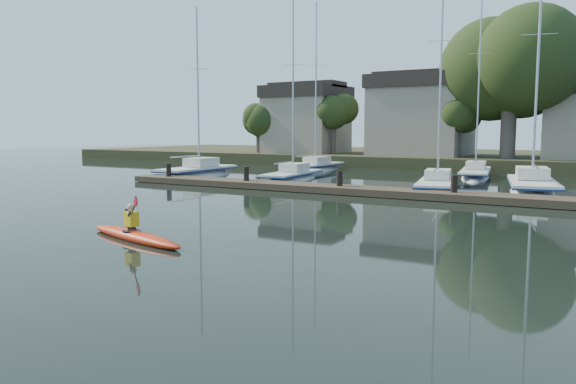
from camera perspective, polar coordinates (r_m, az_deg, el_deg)
The scene contains 10 objects.
ground at distance 16.45m, azimuth -6.12°, elevation -5.47°, with size 160.00×160.00×0.00m, color black.
kayak at distance 17.86m, azimuth -15.36°, elevation -4.10°, with size 4.89×1.85×1.56m.
dock at distance 28.77m, azimuth 10.68°, elevation -0.03°, with size 34.00×2.00×1.80m.
sailboat_0 at distance 40.49m, azimuth -9.18°, elevation 1.24°, with size 2.58×8.40×13.22m.
sailboat_1 at distance 36.93m, azimuth 0.38°, elevation 0.89°, with size 2.86×8.10×12.96m.
sailboat_2 at distance 32.15m, azimuth 14.88°, elevation -0.14°, with size 3.64×8.68×13.99m.
sailboat_3 at distance 32.58m, azimuth 23.52°, elevation -0.45°, with size 3.99×9.21×14.40m.
sailboat_5 at distance 45.24m, azimuth 2.66°, elevation 1.90°, with size 2.21×8.78×14.48m.
sailboat_6 at distance 41.39m, azimuth 18.47°, elevation 1.17°, with size 3.40×9.41×14.66m.
shore at distance 53.82m, azimuth 21.94°, elevation 5.79°, with size 90.00×25.25×12.75m.
Camera 1 is at (9.60, -12.93, 3.38)m, focal length 35.00 mm.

